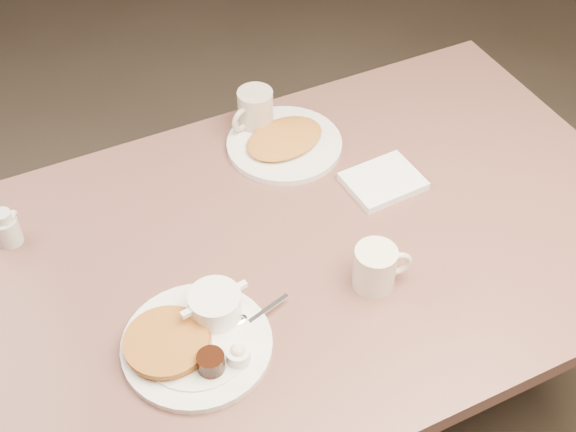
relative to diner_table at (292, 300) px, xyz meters
name	(u,v)px	position (x,y,z in m)	size (l,w,h in m)	color
diner_table	(292,300)	(0.00, 0.00, 0.00)	(1.50, 0.90, 0.75)	#84564C
main_plate	(196,335)	(-0.25, -0.13, 0.19)	(0.34, 0.30, 0.07)	white
coffee_mug_near	(376,267)	(0.10, -0.15, 0.22)	(0.12, 0.10, 0.09)	white
napkin	(383,181)	(0.25, 0.08, 0.18)	(0.16, 0.13, 0.02)	white
coffee_mug_far	(255,111)	(0.09, 0.37, 0.22)	(0.12, 0.11, 0.10)	beige
creamer_right	(6,229)	(-0.50, 0.26, 0.21)	(0.08, 0.06, 0.08)	silver
hash_plate	(284,142)	(0.12, 0.28, 0.18)	(0.32, 0.32, 0.04)	white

